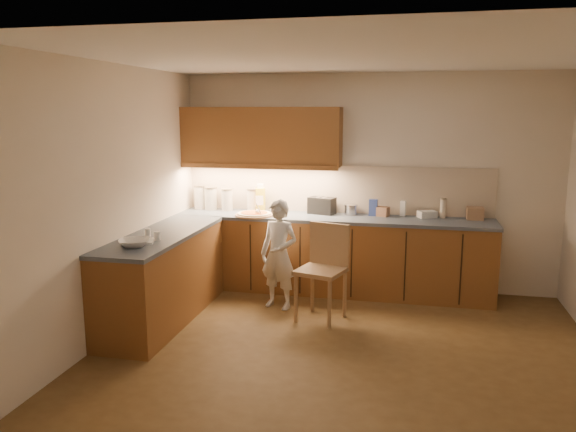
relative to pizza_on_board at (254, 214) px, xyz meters
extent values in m
plane|color=#51391B|center=(1.29, -1.54, -0.94)|extent=(4.50, 4.50, 0.00)
cube|color=beige|center=(1.29, 0.46, 0.36)|extent=(4.50, 0.04, 2.60)
cube|color=beige|center=(1.29, -3.54, 0.36)|extent=(4.50, 0.04, 2.60)
cube|color=beige|center=(-0.96, -1.54, 0.36)|extent=(0.04, 4.00, 2.60)
cube|color=white|center=(1.29, -1.54, 1.66)|extent=(4.50, 4.00, 0.04)
cube|color=brown|center=(0.91, 0.16, -0.50)|extent=(3.75, 0.60, 0.88)
cube|color=brown|center=(-0.66, -1.14, -0.50)|extent=(0.60, 2.00, 0.88)
cube|color=#404C5C|center=(0.91, 0.16, -0.04)|extent=(3.77, 0.62, 0.04)
cube|color=#404C5C|center=(-0.66, -1.14, -0.04)|extent=(0.62, 2.02, 0.04)
cube|color=black|center=(-0.61, -0.14, -0.50)|extent=(0.02, 0.01, 0.80)
cube|color=black|center=(-0.01, -0.14, -0.50)|extent=(0.02, 0.01, 0.80)
cube|color=black|center=(0.59, -0.14, -0.50)|extent=(0.02, 0.01, 0.80)
cube|color=black|center=(1.19, -0.14, -0.50)|extent=(0.02, 0.01, 0.80)
cube|color=black|center=(1.79, -0.14, -0.50)|extent=(0.02, 0.01, 0.80)
cube|color=black|center=(2.39, -0.14, -0.50)|extent=(0.02, 0.01, 0.80)
cube|color=#C5B398|center=(0.91, 0.45, 0.27)|extent=(3.75, 0.02, 0.58)
cube|color=brown|center=(0.01, 0.29, 0.91)|extent=(1.95, 0.35, 0.70)
cube|color=brown|center=(0.01, 0.11, 0.56)|extent=(1.95, 0.02, 0.06)
cylinder|color=#AB7F55|center=(0.00, 0.00, -0.01)|extent=(0.46, 0.46, 0.02)
cylinder|color=beige|center=(0.00, 0.00, 0.01)|extent=(0.40, 0.40, 0.02)
cylinder|color=#C44E1A|center=(0.00, 0.00, 0.02)|extent=(0.32, 0.32, 0.01)
sphere|color=white|center=(0.05, -0.03, 0.04)|extent=(0.06, 0.06, 0.06)
cylinder|color=white|center=(0.09, -0.09, 0.07)|extent=(0.08, 0.09, 0.18)
imported|color=silver|center=(0.43, -0.53, -0.34)|extent=(0.51, 0.41, 1.21)
cylinder|color=tan|center=(0.70, -0.94, -0.69)|extent=(0.04, 0.04, 0.50)
cylinder|color=tan|center=(1.07, -1.05, -0.69)|extent=(0.04, 0.04, 0.50)
cylinder|color=tan|center=(0.81, -0.58, -0.69)|extent=(0.04, 0.04, 0.50)
cylinder|color=tan|center=(1.18, -0.68, -0.69)|extent=(0.04, 0.04, 0.50)
cube|color=tan|center=(0.94, -0.81, -0.41)|extent=(0.56, 0.56, 0.04)
cube|color=tan|center=(1.00, -0.62, -0.17)|extent=(0.44, 0.17, 0.45)
imported|color=white|center=(-0.66, -1.73, 0.01)|extent=(0.37, 0.37, 0.07)
cylinder|color=silver|center=(-0.81, 0.32, 0.12)|extent=(0.14, 0.14, 0.28)
cylinder|color=gray|center=(-0.81, 0.32, 0.27)|extent=(0.15, 0.15, 0.02)
cylinder|color=silver|center=(-0.66, 0.30, 0.12)|extent=(0.16, 0.16, 0.27)
cylinder|color=gray|center=(-0.66, 0.30, 0.26)|extent=(0.17, 0.17, 0.02)
cylinder|color=beige|center=(-0.44, 0.29, 0.11)|extent=(0.14, 0.14, 0.26)
cylinder|color=tan|center=(-0.44, 0.29, 0.25)|extent=(0.15, 0.15, 0.02)
cylinder|color=silver|center=(-0.10, 0.33, 0.11)|extent=(0.16, 0.16, 0.26)
cylinder|color=gray|center=(-0.10, 0.33, 0.25)|extent=(0.17, 0.17, 0.02)
cube|color=gold|center=(0.00, 0.30, 0.13)|extent=(0.14, 0.12, 0.29)
cube|color=white|center=(0.00, 0.30, 0.30)|extent=(0.09, 0.07, 0.05)
cube|color=black|center=(0.77, 0.31, 0.08)|extent=(0.35, 0.26, 0.20)
cube|color=silver|center=(0.73, 0.32, 0.18)|extent=(0.07, 0.14, 0.00)
cube|color=silver|center=(0.80, 0.30, 0.18)|extent=(0.07, 0.14, 0.00)
cylinder|color=#B0B0B5|center=(1.12, 0.33, 0.04)|extent=(0.15, 0.15, 0.12)
cylinder|color=#B0B0B5|center=(1.12, 0.33, 0.10)|extent=(0.16, 0.16, 0.01)
cube|color=#364DA3|center=(1.39, 0.32, 0.08)|extent=(0.10, 0.07, 0.20)
cube|color=#9B6F53|center=(1.49, 0.32, 0.04)|extent=(0.19, 0.16, 0.11)
cube|color=white|center=(1.73, 0.37, 0.07)|extent=(0.07, 0.07, 0.18)
cube|color=silver|center=(2.01, 0.33, 0.02)|extent=(0.24, 0.21, 0.08)
cylinder|color=beige|center=(2.19, 0.34, 0.09)|extent=(0.07, 0.07, 0.22)
cylinder|color=gray|center=(2.19, 0.34, 0.21)|extent=(0.08, 0.08, 0.01)
cube|color=#A67D59|center=(2.55, 0.33, 0.05)|extent=(0.19, 0.15, 0.14)
cube|color=silver|center=(-0.70, -1.57, -0.01)|extent=(0.34, 0.30, 0.02)
cylinder|color=white|center=(-0.74, -1.30, 0.02)|extent=(0.08, 0.08, 0.08)
cylinder|color=white|center=(-0.57, -1.44, 0.02)|extent=(0.08, 0.08, 0.08)
camera|label=1|loc=(1.82, -6.34, 1.21)|focal=35.00mm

